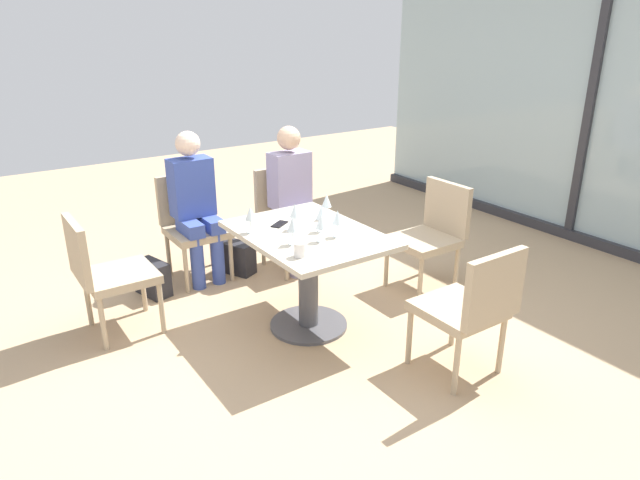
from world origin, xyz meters
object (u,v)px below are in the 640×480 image
Objects in this scene: chair_far_left at (287,212)px; cell_phone_on_table at (280,224)px; chair_near_window at (432,230)px; person_far_left at (293,193)px; chair_far_right at (471,304)px; wine_glass_2 at (321,213)px; wine_glass_4 at (337,218)px; chair_front_left at (104,269)px; wine_glass_0 at (321,222)px; person_side_end at (195,201)px; wine_glass_5 at (327,201)px; wine_glass_1 at (295,211)px; wine_glass_6 at (293,225)px; handbag_0 at (237,258)px; wine_glass_3 at (250,214)px; chair_side_end at (192,220)px; handbag_1 at (153,278)px; coffee_cup at (300,250)px; dining_table_main at (308,260)px.

chair_far_left reaches higher than cell_phone_on_table.
chair_near_window is 0.69× the size of person_far_left.
wine_glass_2 is at bearing -159.17° from chair_far_right.
chair_far_left is 4.70× the size of wine_glass_4.
wine_glass_2 reaches higher than chair_front_left.
wine_glass_0 is at bearing -150.23° from chair_far_right.
person_side_end is 1.21m from wine_glass_5.
person_far_left reaches higher than chair_front_left.
person_far_left is at bearing 148.92° from wine_glass_1.
handbag_0 is (-1.27, 0.20, -0.72)m from wine_glass_6.
wine_glass_3 is at bearing -131.90° from wine_glass_4.
chair_side_end is 4.70× the size of wine_glass_1.
chair_far_left reaches higher than handbag_1.
cell_phone_on_table is (-0.24, -1.29, 0.24)m from chair_near_window.
chair_near_window is 4.70× the size of wine_glass_4.
wine_glass_1 is at bearing -94.30° from chair_near_window.
wine_glass_4 is 1.51m from handbag_0.
chair_side_end is at bearing -108.02° from chair_far_left.
cell_phone_on_table is (-0.42, -0.20, -0.13)m from wine_glass_4.
wine_glass_2 reaches higher than chair_side_end.
handbag_0 is (0.07, 0.31, -0.56)m from person_side_end.
person_side_end is 1.44m from wine_glass_0.
wine_glass_1 is (0.61, 1.16, 0.37)m from chair_front_left.
wine_glass_0 is at bearing -21.57° from chair_far_left.
chair_side_end is at bearing -167.50° from wine_glass_1.
wine_glass_0 is 2.06× the size of coffee_cup.
wine_glass_3 is 1.00× the size of wine_glass_4.
chair_far_left is at bearing 167.18° from wine_glass_5.
chair_near_window is at bearing 44.52° from handbag_1.
person_side_end is 1.32m from wine_glass_2.
person_far_left reaches higher than wine_glass_6.
wine_glass_2 is at bearing 44.07° from wine_glass_1.
handbag_1 is (-0.00, -0.75, 0.00)m from handbag_0.
chair_near_window is at bearing 91.99° from wine_glass_2.
person_side_end is 0.64m from handbag_0.
wine_glass_6 is (1.45, 0.11, 0.37)m from chair_side_end.
wine_glass_6 is 1.28× the size of cell_phone_on_table.
dining_table_main is 1.08m from person_far_left.
handbag_1 is (-1.14, -1.96, -0.36)m from chair_near_window.
wine_glass_3 is at bearing -115.75° from cell_phone_on_table.
wine_glass_4 reaches higher than coffee_cup.
wine_glass_5 is 0.74m from coffee_cup.
chair_near_window is 1.16m from wine_glass_4.
person_far_left is 14.00× the size of coffee_cup.
wine_glass_2 is 0.62× the size of handbag_1.
wine_glass_2 is (1.25, 0.40, 0.16)m from person_side_end.
wine_glass_3 reaches higher than chair_far_right.
person_side_end is at bearing 119.53° from chair_front_left.
chair_far_left is 2.90× the size of handbag_1.
wine_glass_1 and wine_glass_4 have the same top height.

